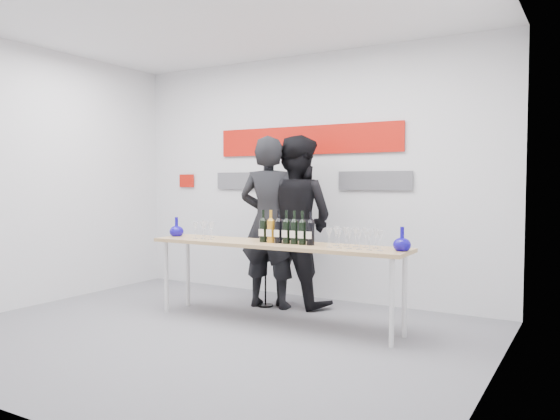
{
  "coord_description": "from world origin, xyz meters",
  "views": [
    {
      "loc": [
        3.15,
        -4.02,
        1.44
      ],
      "look_at": [
        0.34,
        0.77,
        1.15
      ],
      "focal_mm": 35.0,
      "sensor_mm": 36.0,
      "label": 1
    }
  ],
  "objects": [
    {
      "name": "ground",
      "position": [
        0.0,
        0.0,
        0.0
      ],
      "size": [
        5.0,
        5.0,
        0.0
      ],
      "primitive_type": "plane",
      "color": "slate",
      "rests_on": "ground"
    },
    {
      "name": "signage",
      "position": [
        -0.06,
        1.97,
        1.81
      ],
      "size": [
        3.38,
        0.02,
        0.79
      ],
      "color": "#B91107",
      "rests_on": "back_wall"
    },
    {
      "name": "glasses_left",
      "position": [
        -0.53,
        0.65,
        0.92
      ],
      "size": [
        0.26,
        0.22,
        0.18
      ],
      "color": "silver",
      "rests_on": "tasting_table"
    },
    {
      "name": "back_wall",
      "position": [
        0.0,
        2.0,
        1.5
      ],
      "size": [
        5.0,
        0.04,
        3.0
      ],
      "primitive_type": "cube",
      "color": "silver",
      "rests_on": "ground"
    },
    {
      "name": "glasses_right",
      "position": [
        1.2,
        0.67,
        0.92
      ],
      "size": [
        0.56,
        0.23,
        0.18
      ],
      "color": "silver",
      "rests_on": "tasting_table"
    },
    {
      "name": "wine_bottles",
      "position": [
        0.47,
        0.66,
        0.99
      ],
      "size": [
        0.62,
        0.08,
        0.33
      ],
      "rotation": [
        0.0,
        0.0,
        0.01
      ],
      "color": "black",
      "rests_on": "tasting_table"
    },
    {
      "name": "presenter_right",
      "position": [
        0.11,
        1.52,
        0.98
      ],
      "size": [
        1.03,
        0.85,
        1.96
      ],
      "primitive_type": "imported",
      "rotation": [
        0.0,
        0.0,
        3.03
      ],
      "color": "black",
      "rests_on": "ground"
    },
    {
      "name": "tasting_table",
      "position": [
        0.34,
        0.67,
        0.76
      ],
      "size": [
        2.75,
        0.57,
        0.82
      ],
      "rotation": [
        0.0,
        0.0,
        0.01
      ],
      "color": "tan",
      "rests_on": "ground"
    },
    {
      "name": "decanter_right",
      "position": [
        1.64,
        0.69,
        0.93
      ],
      "size": [
        0.16,
        0.16,
        0.21
      ],
      "primitive_type": null,
      "color": "#130899",
      "rests_on": "tasting_table"
    },
    {
      "name": "mic_stand",
      "position": [
        -0.15,
        1.26,
        0.47
      ],
      "size": [
        0.18,
        0.18,
        1.55
      ],
      "rotation": [
        0.0,
        0.0,
        -0.15
      ],
      "color": "black",
      "rests_on": "ground"
    },
    {
      "name": "decanter_left",
      "position": [
        -0.96,
        0.68,
        0.93
      ],
      "size": [
        0.16,
        0.16,
        0.21
      ],
      "primitive_type": null,
      "color": "#130899",
      "rests_on": "tasting_table"
    },
    {
      "name": "presenter_left",
      "position": [
        -0.1,
        1.27,
        0.98
      ],
      "size": [
        0.77,
        0.57,
        1.95
      ],
      "primitive_type": "imported",
      "rotation": [
        0.0,
        0.0,
        3.29
      ],
      "color": "black",
      "rests_on": "ground"
    }
  ]
}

